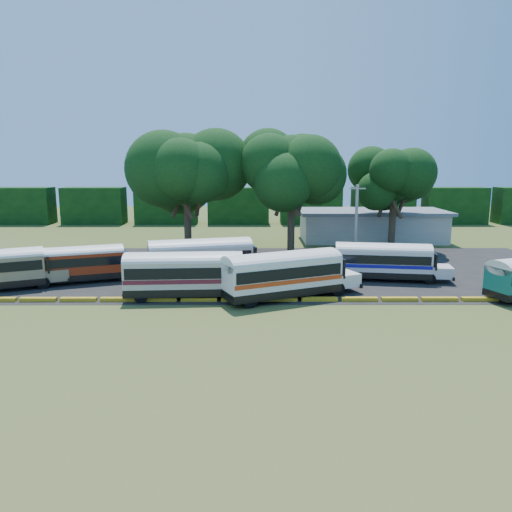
{
  "coord_description": "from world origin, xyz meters",
  "views": [
    {
      "loc": [
        2.64,
        -34.95,
        10.33
      ],
      "look_at": [
        2.77,
        6.0,
        2.49
      ],
      "focal_mm": 35.0,
      "sensor_mm": 36.0,
      "label": 1
    }
  ],
  "objects_px": {
    "bus_white_red": "(285,272)",
    "tree_west": "(186,170)",
    "bus_red": "(79,262)",
    "bus_cream_west": "(187,272)"
  },
  "relations": [
    {
      "from": "bus_red",
      "to": "tree_west",
      "type": "xyz_separation_m",
      "value": [
        7.61,
        13.2,
        7.54
      ]
    },
    {
      "from": "bus_cream_west",
      "to": "bus_white_red",
      "type": "xyz_separation_m",
      "value": [
        7.41,
        -0.18,
        0.04
      ]
    },
    {
      "from": "bus_cream_west",
      "to": "bus_white_red",
      "type": "distance_m",
      "value": 7.41
    },
    {
      "from": "bus_cream_west",
      "to": "bus_white_red",
      "type": "height_order",
      "value": "bus_white_red"
    },
    {
      "from": "bus_white_red",
      "to": "tree_west",
      "type": "distance_m",
      "value": 22.08
    },
    {
      "from": "bus_red",
      "to": "bus_cream_west",
      "type": "bearing_deg",
      "value": -47.14
    },
    {
      "from": "bus_red",
      "to": "bus_cream_west",
      "type": "xyz_separation_m",
      "value": [
        9.94,
        -5.05,
        0.21
      ]
    },
    {
      "from": "bus_white_red",
      "to": "tree_west",
      "type": "xyz_separation_m",
      "value": [
        -9.73,
        18.43,
        7.29
      ]
    },
    {
      "from": "bus_red",
      "to": "tree_west",
      "type": "height_order",
      "value": "tree_west"
    },
    {
      "from": "bus_white_red",
      "to": "bus_red",
      "type": "bearing_deg",
      "value": 138.58
    }
  ]
}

